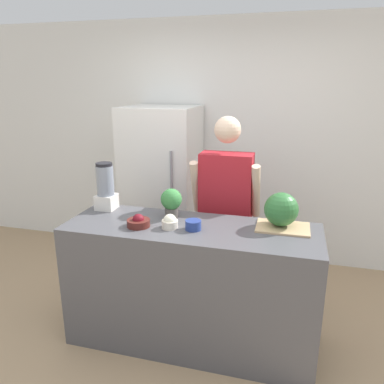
# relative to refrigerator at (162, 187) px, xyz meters

# --- Properties ---
(ground_plane) EXTENTS (14.00, 14.00, 0.00)m
(ground_plane) POSITION_rel_refrigerator_xyz_m (0.66, -1.56, -0.86)
(ground_plane) COLOR tan
(wall_back) EXTENTS (8.00, 0.06, 2.60)m
(wall_back) POSITION_rel_refrigerator_xyz_m (0.66, 0.39, 0.44)
(wall_back) COLOR white
(wall_back) RESTS_ON ground_plane
(counter_island) EXTENTS (1.84, 0.62, 0.95)m
(counter_island) POSITION_rel_refrigerator_xyz_m (0.66, -1.25, -0.38)
(counter_island) COLOR #4C4C51
(counter_island) RESTS_ON ground_plane
(refrigerator) EXTENTS (0.74, 0.71, 1.71)m
(refrigerator) POSITION_rel_refrigerator_xyz_m (0.00, 0.00, 0.00)
(refrigerator) COLOR white
(refrigerator) RESTS_ON ground_plane
(person) EXTENTS (0.58, 0.27, 1.69)m
(person) POSITION_rel_refrigerator_xyz_m (0.81, -0.65, 0.01)
(person) COLOR #4C608C
(person) RESTS_ON ground_plane
(cutting_board) EXTENTS (0.37, 0.27, 0.01)m
(cutting_board) POSITION_rel_refrigerator_xyz_m (1.30, -1.11, 0.10)
(cutting_board) COLOR tan
(cutting_board) RESTS_ON counter_island
(watermelon) EXTENTS (0.24, 0.24, 0.24)m
(watermelon) POSITION_rel_refrigerator_xyz_m (1.28, -1.09, 0.23)
(watermelon) COLOR #2D6B33
(watermelon) RESTS_ON cutting_board
(bowl_cherries) EXTENTS (0.17, 0.17, 0.09)m
(bowl_cherries) POSITION_rel_refrigerator_xyz_m (0.30, -1.35, 0.13)
(bowl_cherries) COLOR #511E19
(bowl_cherries) RESTS_ON counter_island
(bowl_cream) EXTENTS (0.12, 0.12, 0.10)m
(bowl_cream) POSITION_rel_refrigerator_xyz_m (0.53, -1.32, 0.14)
(bowl_cream) COLOR beige
(bowl_cream) RESTS_ON counter_island
(bowl_small_blue) EXTENTS (0.11, 0.11, 0.07)m
(bowl_small_blue) POSITION_rel_refrigerator_xyz_m (0.69, -1.30, 0.13)
(bowl_small_blue) COLOR navy
(bowl_small_blue) RESTS_ON counter_island
(blender) EXTENTS (0.15, 0.15, 0.38)m
(blender) POSITION_rel_refrigerator_xyz_m (-0.10, -1.05, 0.28)
(blender) COLOR silver
(blender) RESTS_ON counter_island
(potted_plant) EXTENTS (0.16, 0.16, 0.22)m
(potted_plant) POSITION_rel_refrigerator_xyz_m (0.47, -1.09, 0.22)
(potted_plant) COLOR #514C47
(potted_plant) RESTS_ON counter_island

